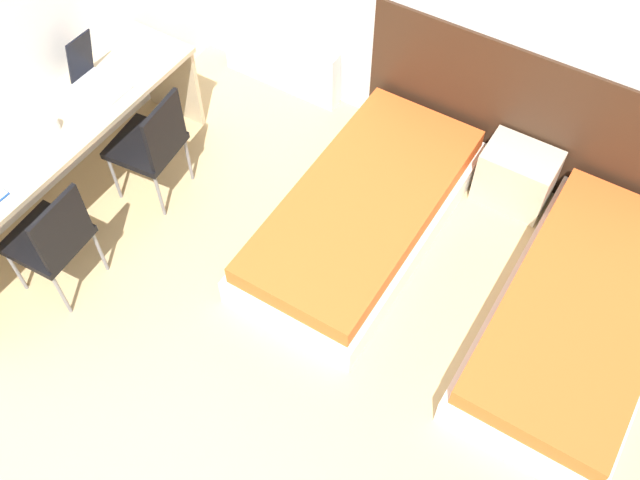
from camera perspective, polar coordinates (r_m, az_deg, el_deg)
headboard_panel at (r=5.16m, az=17.09°, el=8.74°), size 2.61×0.03×1.08m
bed_near_window at (r=4.89m, az=3.46°, el=2.16°), size 0.96×2.02×0.37m
bed_near_door at (r=4.71m, az=20.05°, el=-5.73°), size 0.96×2.02×0.37m
nightstand at (r=5.23m, az=15.43°, el=4.95°), size 0.50×0.36×0.45m
radiator at (r=5.90m, az=-3.14°, el=14.11°), size 1.04×0.12×0.50m
desk at (r=5.00m, az=-20.76°, el=6.63°), size 0.58×2.40×0.75m
chair_near_laptop at (r=5.01m, az=-13.31°, el=7.62°), size 0.48×0.48×0.89m
chair_near_notebook at (r=4.65m, az=-20.62°, el=0.20°), size 0.46×0.46×0.89m
laptop at (r=5.10m, az=-17.60°, el=12.41°), size 0.37×0.22×0.37m
mug at (r=4.88m, az=-20.60°, el=8.65°), size 0.08×0.08×0.09m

